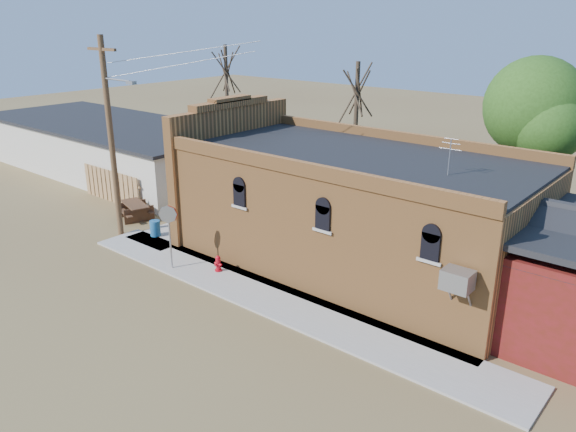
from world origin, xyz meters
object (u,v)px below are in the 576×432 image
Objects in this scene: picnic_table at (135,209)px; trash_barrel at (155,228)px; utility_pole at (111,134)px; stop_sign at (169,220)px; brick_bar at (347,208)px; fire_hydrant at (218,263)px.

trash_barrel is at bearing -0.70° from picnic_table.
utility_pole is 3.38× the size of stop_sign.
picnic_table is at bearing -167.23° from brick_bar.
picnic_table is at bearing 127.48° from utility_pole.
utility_pole reaches higher than trash_barrel.
trash_barrel is (-5.05, 0.79, 0.04)m from fire_hydrant.
stop_sign is at bearing -162.84° from fire_hydrant.
brick_bar is at bearing 30.38° from picnic_table.
brick_bar is at bearing 30.47° from stop_sign.
stop_sign is (-1.66, -0.99, 1.72)m from fire_hydrant.
trash_barrel is at bearing 157.48° from fire_hydrant.
fire_hydrant is at bearing 0.34° from utility_pole.
picnic_table is (-1.36, 1.77, -4.24)m from utility_pole.
picnic_table is (-2.85, 0.94, 0.09)m from trash_barrel.
picnic_table is at bearing 153.98° from fire_hydrant.
utility_pole is 5.64m from stop_sign.
utility_pole is 3.88× the size of picnic_table.
stop_sign reaches higher than picnic_table.
trash_barrel is at bearing 28.88° from utility_pole.
fire_hydrant is 0.90× the size of trash_barrel.
utility_pole is 7.87m from fire_hydrant.
stop_sign is at bearing -27.68° from trash_barrel.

